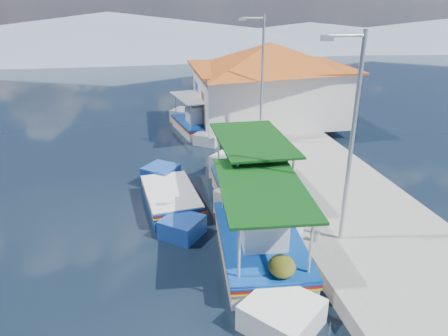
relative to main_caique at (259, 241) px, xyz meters
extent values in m
plane|color=black|center=(-2.14, -2.27, -0.51)|extent=(160.00, 160.00, 0.00)
cube|color=gray|center=(3.76, 3.73, -0.26)|extent=(5.00, 44.00, 0.50)
cylinder|color=#A5A8AD|center=(1.66, -0.27, 0.14)|extent=(0.20, 0.20, 0.30)
cylinder|color=#A5A8AD|center=(1.66, 5.73, 0.14)|extent=(0.20, 0.20, 0.30)
cylinder|color=#A5A8AD|center=(1.66, 11.73, 0.14)|extent=(0.20, 0.20, 0.30)
cube|color=silver|center=(0.00, -0.08, -0.28)|extent=(2.60, 4.58, 0.97)
cube|color=silver|center=(-0.24, 2.83, -0.16)|extent=(2.27, 2.27, 1.07)
cube|color=silver|center=(0.24, -2.90, -0.28)|extent=(2.21, 2.21, 0.91)
cube|color=#0C3F9E|center=(0.00, -0.08, 0.16)|extent=(2.68, 4.72, 0.06)
cube|color=#B7150F|center=(0.00, -0.08, 0.08)|extent=(2.68, 4.72, 0.05)
cube|color=yellow|center=(0.00, -0.08, 0.01)|extent=(2.68, 4.72, 0.04)
cube|color=#0C3F9E|center=(0.00, -0.08, 0.24)|extent=(2.70, 4.68, 0.05)
cube|color=brown|center=(0.00, -0.08, 0.20)|extent=(2.42, 4.48, 0.05)
cube|color=silver|center=(0.03, -0.38, 0.76)|extent=(1.34, 1.42, 1.12)
cube|color=silver|center=(0.03, -0.38, 1.34)|extent=(1.46, 1.53, 0.06)
cylinder|color=beige|center=(-1.04, 1.69, 1.02)|extent=(0.07, 0.07, 1.63)
cylinder|color=beige|center=(0.74, 1.84, 1.02)|extent=(0.07, 0.07, 1.63)
cylinder|color=beige|center=(-0.73, -2.00, 1.02)|extent=(0.07, 0.07, 1.63)
cylinder|color=beige|center=(1.05, -1.85, 1.02)|extent=(0.07, 0.07, 1.63)
cube|color=#0B3B0F|center=(0.00, -0.08, 1.83)|extent=(2.71, 4.59, 0.07)
ellipsoid|color=#4B5316|center=(-0.52, 1.30, 0.49)|extent=(0.77, 0.85, 0.58)
ellipsoid|color=#4B5316|center=(0.15, 1.87, 0.45)|extent=(0.65, 0.72, 0.49)
ellipsoid|color=#4B5316|center=(0.36, -1.89, 0.46)|extent=(0.69, 0.76, 0.52)
sphere|color=#EF3B07|center=(0.97, 0.61, 0.97)|extent=(0.41, 0.41, 0.41)
cube|color=silver|center=(0.58, 3.21, -0.26)|extent=(2.31, 4.24, 1.08)
cube|color=silver|center=(0.55, 6.04, -0.12)|extent=(2.31, 2.31, 1.19)
cube|color=silver|center=(0.61, 0.47, -0.26)|extent=(2.24, 2.24, 1.02)
cube|color=#0C3F9E|center=(0.58, 3.21, 0.24)|extent=(2.38, 4.37, 0.07)
cube|color=#B7150F|center=(0.58, 3.21, 0.15)|extent=(2.38, 4.37, 0.06)
cube|color=yellow|center=(0.58, 3.21, 0.07)|extent=(2.38, 4.37, 0.05)
cube|color=#194298|center=(0.58, 3.21, 0.32)|extent=(2.40, 4.32, 0.06)
cube|color=brown|center=(0.58, 3.21, 0.29)|extent=(2.13, 4.15, 0.06)
cylinder|color=beige|center=(-0.35, 4.97, 1.19)|extent=(0.08, 0.08, 1.81)
cylinder|color=beige|center=(1.47, 4.99, 1.19)|extent=(0.08, 0.08, 1.81)
cylinder|color=beige|center=(-0.31, 1.43, 1.19)|extent=(0.08, 0.08, 1.81)
cylinder|color=beige|center=(1.51, 1.45, 1.19)|extent=(0.08, 0.08, 1.81)
cube|color=#0B3B0F|center=(0.58, 3.21, 2.10)|extent=(2.43, 4.24, 0.08)
cube|color=#194298|center=(-2.35, 3.65, -0.30)|extent=(2.01, 3.35, 0.89)
cube|color=#194298|center=(-2.12, 5.77, -0.19)|extent=(1.70, 1.70, 0.98)
cube|color=#194298|center=(-2.57, 1.60, -0.30)|extent=(1.65, 1.65, 0.84)
cube|color=#0C3F9E|center=(-2.35, 3.65, 0.11)|extent=(2.07, 3.45, 0.06)
cube|color=#B7150F|center=(-2.35, 3.65, 0.03)|extent=(2.07, 3.45, 0.05)
cube|color=yellow|center=(-2.35, 3.65, -0.03)|extent=(2.07, 3.45, 0.04)
cube|color=silver|center=(-2.35, 3.65, 0.17)|extent=(2.09, 3.42, 0.05)
cube|color=brown|center=(-2.35, 3.65, 0.15)|extent=(1.87, 3.27, 0.05)
cube|color=silver|center=(-0.24, 12.74, -0.32)|extent=(2.44, 3.79, 0.83)
cube|color=silver|center=(0.19, 15.04, -0.21)|extent=(1.83, 1.83, 0.91)
cube|color=silver|center=(-0.66, 10.51, -0.32)|extent=(1.78, 1.78, 0.78)
cube|color=#0C3F9E|center=(-0.24, 12.74, 0.07)|extent=(2.52, 3.90, 0.05)
cube|color=#B7150F|center=(-0.24, 12.74, 0.00)|extent=(2.52, 3.90, 0.04)
cube|color=yellow|center=(-0.24, 12.74, -0.06)|extent=(2.52, 3.90, 0.03)
cube|color=#0C3F9E|center=(-0.24, 12.74, 0.13)|extent=(2.53, 3.87, 0.04)
cube|color=brown|center=(-0.24, 12.74, 0.10)|extent=(2.29, 3.69, 0.04)
cube|color=silver|center=(-0.29, 12.48, 0.58)|extent=(1.20, 1.30, 0.96)
cube|color=silver|center=(-0.29, 12.48, 1.08)|extent=(1.30, 1.40, 0.05)
cylinder|color=beige|center=(-0.69, 14.32, 0.80)|extent=(0.06, 0.06, 1.39)
cylinder|color=beige|center=(0.75, 14.05, 0.80)|extent=(0.06, 0.06, 1.39)
cylinder|color=beige|center=(-1.23, 11.43, 0.80)|extent=(0.06, 0.06, 1.39)
cylinder|color=beige|center=(0.20, 11.16, 0.80)|extent=(0.06, 0.06, 1.39)
cube|color=silver|center=(-0.24, 12.74, 1.50)|extent=(2.53, 3.80, 0.06)
cube|color=white|center=(4.06, 12.73, 1.49)|extent=(8.00, 6.00, 3.00)
cube|color=#A64B17|center=(4.06, 12.73, 3.04)|extent=(8.64, 6.48, 0.10)
pyramid|color=#A64B17|center=(4.06, 12.73, 3.69)|extent=(10.49, 10.49, 1.40)
cube|color=brown|center=(0.08, 11.73, 0.99)|extent=(0.06, 1.00, 2.00)
cube|color=#0C3F9E|center=(0.08, 14.23, 1.59)|extent=(0.06, 1.20, 0.90)
cylinder|color=#A5A8AD|center=(2.46, -0.27, 2.99)|extent=(0.12, 0.12, 6.00)
cylinder|color=#A5A8AD|center=(1.96, -0.27, 5.84)|extent=(1.00, 0.08, 0.08)
cube|color=#A5A8AD|center=(1.46, -0.27, 5.79)|extent=(0.30, 0.14, 0.14)
cylinder|color=#A5A8AD|center=(2.46, 8.73, 2.99)|extent=(0.12, 0.12, 6.00)
cylinder|color=#A5A8AD|center=(1.96, 8.73, 5.84)|extent=(1.00, 0.08, 0.08)
cube|color=#A5A8AD|center=(1.46, 8.73, 5.79)|extent=(0.30, 0.14, 0.14)
cone|color=slate|center=(-7.14, 53.73, 1.94)|extent=(96.00, 96.00, 5.50)
cone|color=slate|center=(22.86, 53.73, 1.09)|extent=(76.80, 76.80, 3.80)
camera|label=1|loc=(-3.04, -10.21, 6.75)|focal=33.46mm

